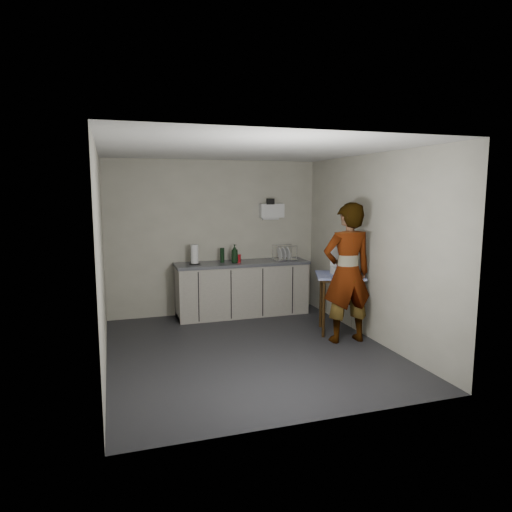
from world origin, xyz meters
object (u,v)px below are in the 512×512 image
object	(u,v)px
side_table	(340,282)
standing_man	(347,273)
soda_can	(239,258)
dark_bottle	(222,255)
kitchen_counter	(242,290)
soap_bottle	(235,254)
paper_towel	(194,255)
bakery_box	(342,269)
dish_rack	(284,257)

from	to	relation	value
side_table	standing_man	bearing A→B (deg)	-83.16
soda_can	dark_bottle	world-z (taller)	dark_bottle
kitchen_counter	soap_bottle	world-z (taller)	soap_bottle
kitchen_counter	soap_bottle	distance (m)	0.66
dark_bottle	side_table	bearing A→B (deg)	-44.85
side_table	soap_bottle	bearing A→B (deg)	154.70
paper_towel	bakery_box	bearing A→B (deg)	-35.66
soap_bottle	bakery_box	xyz separation A→B (m)	(1.27, -1.32, -0.10)
dish_rack	soda_can	bearing A→B (deg)	179.14
dish_rack	paper_towel	bearing A→B (deg)	178.20
kitchen_counter	dark_bottle	size ratio (longest dim) A/B	9.23
soda_can	bakery_box	world-z (taller)	bakery_box
dark_bottle	paper_towel	bearing A→B (deg)	-174.18
soap_bottle	dish_rack	world-z (taller)	soap_bottle
dark_bottle	kitchen_counter	bearing A→B (deg)	-8.45
kitchen_counter	dish_rack	world-z (taller)	dish_rack
kitchen_counter	soap_bottle	bearing A→B (deg)	-156.55
dark_bottle	dish_rack	bearing A→B (deg)	-5.17
dark_bottle	dish_rack	size ratio (longest dim) A/B	0.64
standing_man	bakery_box	bearing A→B (deg)	-105.59
soap_bottle	dark_bottle	bearing A→B (deg)	148.61
paper_towel	dish_rack	bearing A→B (deg)	-1.80
soda_can	dark_bottle	xyz separation A→B (m)	(-0.26, 0.08, 0.05)
side_table	standing_man	size ratio (longest dim) A/B	0.45
paper_towel	dish_rack	world-z (taller)	paper_towel
soap_bottle	bakery_box	world-z (taller)	bakery_box
standing_man	dish_rack	bearing A→B (deg)	-79.19
kitchen_counter	standing_man	bearing A→B (deg)	-60.47
soap_bottle	bakery_box	distance (m)	1.83
soda_can	paper_towel	size ratio (longest dim) A/B	0.42
dark_bottle	paper_towel	distance (m)	0.48
soap_bottle	soda_can	size ratio (longest dim) A/B	2.32
soap_bottle	kitchen_counter	bearing A→B (deg)	23.45
soda_can	dark_bottle	distance (m)	0.28
bakery_box	side_table	bearing A→B (deg)	171.10
side_table	soda_can	distance (m)	1.79
side_table	dish_rack	world-z (taller)	dish_rack
kitchen_counter	soda_can	size ratio (longest dim) A/B	16.80
standing_man	dark_bottle	distance (m)	2.25
kitchen_counter	bakery_box	world-z (taller)	bakery_box
dish_rack	soap_bottle	bearing A→B (deg)	-179.01
bakery_box	dark_bottle	bearing A→B (deg)	144.89
kitchen_counter	paper_towel	distance (m)	1.02
standing_man	kitchen_counter	bearing A→B (deg)	-58.31
side_table	paper_towel	world-z (taller)	paper_towel
soap_bottle	bakery_box	bearing A→B (deg)	-46.07
kitchen_counter	standing_man	xyz separation A→B (m)	(1.00, -1.77, 0.54)
dish_rack	standing_man	bearing A→B (deg)	-81.34
kitchen_counter	standing_man	distance (m)	2.10
standing_man	soap_bottle	xyz separation A→B (m)	(-1.15, 1.70, 0.10)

